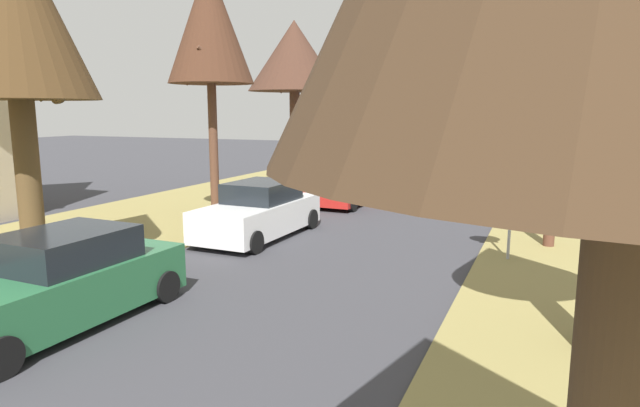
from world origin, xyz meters
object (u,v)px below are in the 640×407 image
Objects in this scene: stop_sign_far at (513,170)px; street_tree_left_mid_a at (13,9)px; street_tree_left_far at (294,57)px; parked_sedan_green at (59,283)px; parked_sedan_white at (259,212)px; parked_sedan_navy at (395,168)px; street_tree_left_mid_b at (210,24)px; parked_sedan_red at (348,185)px.

street_tree_left_mid_a is at bearing -152.27° from stop_sign_far.
street_tree_left_far is 17.13m from parked_sedan_green.
street_tree_left_far is at bearing 101.61° from parked_sedan_green.
stop_sign_far reaches higher than parked_sedan_white.
parked_sedan_green is 20.26m from parked_sedan_navy.
street_tree_left_far is (-9.94, 8.91, 3.71)m from stop_sign_far.
stop_sign_far is 0.67× the size of parked_sedan_green.
stop_sign_far is 14.72m from parked_sedan_navy.
street_tree_left_mid_b is at bearing 89.66° from street_tree_left_mid_a.
street_tree_left_mid_a is 1.02× the size of street_tree_left_far.
street_tree_left_far is 7.57m from parked_sedan_navy.
parked_sedan_white is (2.87, -2.05, -5.60)m from street_tree_left_mid_b.
street_tree_left_mid_a is 14.00m from street_tree_left_far.
stop_sign_far is 10.66m from street_tree_left_mid_b.
street_tree_left_mid_b is 6.62m from parked_sedan_white.
street_tree_left_mid_a is at bearing -105.69° from parked_sedan_red.
street_tree_left_mid_a reaches higher than parked_sedan_white.
parked_sedan_white is 1.00× the size of parked_sedan_red.
stop_sign_far is at bearing -64.03° from parked_sedan_navy.
parked_sedan_red is 6.80m from parked_sedan_navy.
parked_sedan_green is 7.00m from parked_sedan_white.
street_tree_left_mid_a reaches higher than parked_sedan_red.
street_tree_left_far is at bearing 138.11° from stop_sign_far.
parked_sedan_red is at bearing 74.31° from street_tree_left_mid_a.
parked_sedan_green is at bearing -78.39° from street_tree_left_far.
parked_sedan_red is (3.22, 11.46, -4.92)m from street_tree_left_mid_a.
parked_sedan_navy is (3.52, 4.26, -5.18)m from street_tree_left_far.
parked_sedan_green is 1.00× the size of parked_sedan_white.
parked_sedan_white is (2.91, 4.99, -4.92)m from street_tree_left_mid_a.
parked_sedan_green is 1.00× the size of parked_sedan_navy.
street_tree_left_mid_a is 7.59m from parked_sedan_white.
stop_sign_far is 0.67× the size of parked_sedan_navy.
street_tree_left_far is at bearing 92.56° from street_tree_left_mid_b.
parked_sedan_navy is (0.34, 13.26, 0.00)m from parked_sedan_white.
street_tree_left_mid_b is 6.97m from street_tree_left_far.
street_tree_left_mid_b reaches higher than stop_sign_far.
street_tree_left_mid_b reaches higher than parked_sedan_green.
parked_sedan_green is at bearing -133.18° from stop_sign_far.
parked_sedan_navy is at bearing 50.42° from street_tree_left_far.
parked_sedan_navy is at bearing 115.97° from stop_sign_far.
street_tree_left_far is at bearing -129.58° from parked_sedan_navy.
stop_sign_far is 0.36× the size of street_tree_left_mid_b.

